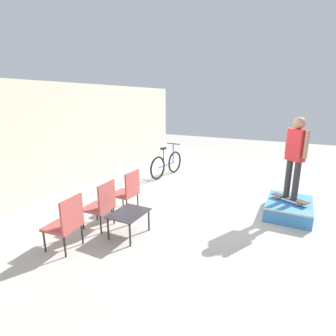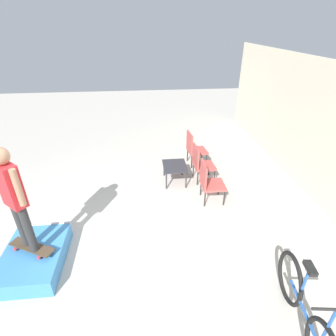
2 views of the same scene
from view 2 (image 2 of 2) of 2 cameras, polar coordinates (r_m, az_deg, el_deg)
ground_plane at (r=5.67m, az=-10.68°, el=-11.60°), size 24.00×24.00×0.00m
skate_ramp_box at (r=5.23m, az=-27.04°, el=-16.94°), size 1.36×0.95×0.33m
skateboard_on_ramp at (r=5.08m, az=-27.55°, el=-15.00°), size 0.54×0.82×0.07m
person_skater at (r=4.46m, az=-30.70°, el=-4.76°), size 0.41×0.45×1.80m
coffee_table at (r=6.67m, az=1.47°, el=0.06°), size 0.75×0.59×0.47m
patio_chair_left at (r=7.50m, az=5.68°, el=4.44°), size 0.57×0.57×0.98m
patio_chair_center at (r=6.72m, az=7.10°, el=1.23°), size 0.55×0.55×0.98m
patio_chair_right at (r=5.97m, az=8.89°, el=-2.80°), size 0.52×0.52×0.98m
bicycle at (r=4.23m, az=27.62°, el=-25.75°), size 1.77×0.52×1.07m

